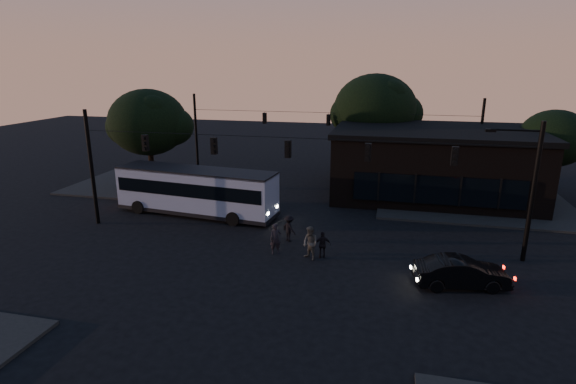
% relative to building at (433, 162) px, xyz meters
% --- Properties ---
extents(ground, '(120.00, 120.00, 0.00)m').
position_rel_building_xyz_m(ground, '(-9.00, -15.97, -2.71)').
color(ground, black).
rests_on(ground, ground).
extents(sidewalk_far_right, '(14.00, 10.00, 0.15)m').
position_rel_building_xyz_m(sidewalk_far_right, '(3.00, -1.97, -2.63)').
color(sidewalk_far_right, black).
rests_on(sidewalk_far_right, ground).
extents(sidewalk_far_left, '(14.00, 10.00, 0.15)m').
position_rel_building_xyz_m(sidewalk_far_left, '(-23.00, -1.97, -2.63)').
color(sidewalk_far_left, black).
rests_on(sidewalk_far_left, ground).
extents(building, '(15.40, 10.41, 5.40)m').
position_rel_building_xyz_m(building, '(0.00, 0.00, 0.00)').
color(building, black).
rests_on(building, ground).
extents(tree_behind, '(7.60, 7.60, 9.43)m').
position_rel_building_xyz_m(tree_behind, '(-5.00, 6.03, 3.48)').
color(tree_behind, black).
rests_on(tree_behind, ground).
extents(tree_right, '(5.20, 5.20, 6.86)m').
position_rel_building_xyz_m(tree_right, '(9.00, 2.03, 1.93)').
color(tree_right, black).
rests_on(tree_right, ground).
extents(tree_left, '(6.40, 6.40, 8.30)m').
position_rel_building_xyz_m(tree_left, '(-23.00, -2.97, 2.86)').
color(tree_left, black).
rests_on(tree_left, ground).
extents(signal_rig_near, '(26.24, 0.30, 7.50)m').
position_rel_building_xyz_m(signal_rig_near, '(-9.00, -11.97, 1.74)').
color(signal_rig_near, black).
rests_on(signal_rig_near, ground).
extents(signal_rig_far, '(26.24, 0.30, 7.50)m').
position_rel_building_xyz_m(signal_rig_far, '(-9.00, 4.03, 1.50)').
color(signal_rig_far, black).
rests_on(signal_rig_far, ground).
extents(bus, '(11.74, 3.94, 3.24)m').
position_rel_building_xyz_m(bus, '(-16.34, -8.72, -0.89)').
color(bus, '#8C95B2').
rests_on(bus, ground).
extents(car, '(4.55, 2.33, 1.43)m').
position_rel_building_xyz_m(car, '(0.33, -15.84, -1.99)').
color(car, black).
rests_on(car, ground).
extents(pedestrian_a, '(0.74, 0.63, 1.74)m').
position_rel_building_xyz_m(pedestrian_a, '(-9.20, -14.11, -1.84)').
color(pedestrian_a, black).
rests_on(pedestrian_a, ground).
extents(pedestrian_b, '(1.14, 1.10, 1.85)m').
position_rel_building_xyz_m(pedestrian_b, '(-7.20, -14.41, -1.78)').
color(pedestrian_b, '#3F3E39').
rests_on(pedestrian_b, ground).
extents(pedestrian_c, '(0.96, 0.58, 1.53)m').
position_rel_building_xyz_m(pedestrian_c, '(-6.57, -14.08, -1.94)').
color(pedestrian_c, black).
rests_on(pedestrian_c, ground).
extents(pedestrian_d, '(1.18, 1.10, 1.60)m').
position_rel_building_xyz_m(pedestrian_d, '(-8.89, -12.11, -1.91)').
color(pedestrian_d, black).
rests_on(pedestrian_d, ground).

